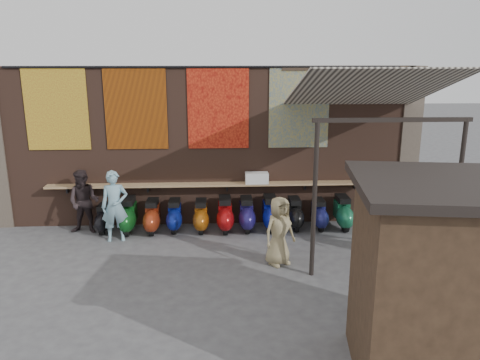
{
  "coord_description": "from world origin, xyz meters",
  "views": [
    {
      "loc": [
        0.24,
        -9.06,
        4.18
      ],
      "look_at": [
        0.77,
        1.2,
        1.5
      ],
      "focal_mm": 35.0,
      "sensor_mm": 36.0,
      "label": 1
    }
  ],
  "objects_px": {
    "scooter_stool_7": "(270,213)",
    "scooter_stool_2": "(152,217)",
    "scooter_stool_1": "(128,216)",
    "scooter_stool_10": "(343,213)",
    "scooter_stool_4": "(201,216)",
    "scooter_stool_9": "(319,214)",
    "market_stall": "(456,288)",
    "scooter_stool_6": "(247,214)",
    "shelf_box": "(257,178)",
    "scooter_stool_8": "(295,214)",
    "scooter_stool_0": "(104,218)",
    "shopper_navy": "(415,221)",
    "shopper_grey": "(444,221)",
    "scooter_stool_5": "(225,215)",
    "scooter_stool_3": "(175,216)",
    "diner_right": "(84,202)",
    "diner_left": "(115,206)",
    "shopper_tan": "(279,231)"
  },
  "relations": [
    {
      "from": "diner_left",
      "to": "shopper_navy",
      "type": "height_order",
      "value": "shopper_navy"
    },
    {
      "from": "scooter_stool_0",
      "to": "scooter_stool_6",
      "type": "relative_size",
      "value": 0.84
    },
    {
      "from": "scooter_stool_5",
      "to": "diner_right",
      "type": "bearing_deg",
      "value": 179.31
    },
    {
      "from": "shelf_box",
      "to": "scooter_stool_0",
      "type": "height_order",
      "value": "shelf_box"
    },
    {
      "from": "scooter_stool_7",
      "to": "scooter_stool_2",
      "type": "bearing_deg",
      "value": -179.68
    },
    {
      "from": "scooter_stool_8",
      "to": "scooter_stool_9",
      "type": "height_order",
      "value": "scooter_stool_8"
    },
    {
      "from": "scooter_stool_2",
      "to": "scooter_stool_9",
      "type": "distance_m",
      "value": 4.17
    },
    {
      "from": "scooter_stool_7",
      "to": "scooter_stool_9",
      "type": "height_order",
      "value": "scooter_stool_7"
    },
    {
      "from": "shopper_navy",
      "to": "shopper_grey",
      "type": "xyz_separation_m",
      "value": [
        0.5,
        -0.25,
        0.08
      ]
    },
    {
      "from": "scooter_stool_9",
      "to": "scooter_stool_10",
      "type": "distance_m",
      "value": 0.6
    },
    {
      "from": "scooter_stool_5",
      "to": "scooter_stool_10",
      "type": "relative_size",
      "value": 1.02
    },
    {
      "from": "market_stall",
      "to": "scooter_stool_7",
      "type": "bearing_deg",
      "value": 115.05
    },
    {
      "from": "shelf_box",
      "to": "shopper_tan",
      "type": "height_order",
      "value": "shopper_tan"
    },
    {
      "from": "scooter_stool_6",
      "to": "scooter_stool_7",
      "type": "xyz_separation_m",
      "value": [
        0.6,
        -0.01,
        0.01
      ]
    },
    {
      "from": "scooter_stool_6",
      "to": "diner_right",
      "type": "relative_size",
      "value": 0.54
    },
    {
      "from": "scooter_stool_10",
      "to": "scooter_stool_4",
      "type": "bearing_deg",
      "value": -179.97
    },
    {
      "from": "scooter_stool_8",
      "to": "diner_right",
      "type": "relative_size",
      "value": 0.51
    },
    {
      "from": "market_stall",
      "to": "scooter_stool_8",
      "type": "bearing_deg",
      "value": 109.09
    },
    {
      "from": "scooter_stool_5",
      "to": "diner_left",
      "type": "height_order",
      "value": "diner_left"
    },
    {
      "from": "scooter_stool_7",
      "to": "shopper_grey",
      "type": "height_order",
      "value": "shopper_grey"
    },
    {
      "from": "scooter_stool_3",
      "to": "scooter_stool_10",
      "type": "xyz_separation_m",
      "value": [
        4.22,
        -0.05,
        0.03
      ]
    },
    {
      "from": "scooter_stool_9",
      "to": "shopper_navy",
      "type": "xyz_separation_m",
      "value": [
        1.59,
        -1.96,
        0.48
      ]
    },
    {
      "from": "scooter_stool_3",
      "to": "scooter_stool_10",
      "type": "distance_m",
      "value": 4.23
    },
    {
      "from": "scooter_stool_8",
      "to": "diner_right",
      "type": "bearing_deg",
      "value": -179.59
    },
    {
      "from": "scooter_stool_7",
      "to": "diner_right",
      "type": "distance_m",
      "value": 4.58
    },
    {
      "from": "shopper_navy",
      "to": "scooter_stool_8",
      "type": "bearing_deg",
      "value": -62.14
    },
    {
      "from": "diner_left",
      "to": "market_stall",
      "type": "distance_m",
      "value": 7.54
    },
    {
      "from": "scooter_stool_1",
      "to": "scooter_stool_7",
      "type": "xyz_separation_m",
      "value": [
        3.52,
        -0.01,
        -0.0
      ]
    },
    {
      "from": "scooter_stool_7",
      "to": "shopper_tan",
      "type": "bearing_deg",
      "value": -91.58
    },
    {
      "from": "market_stall",
      "to": "scooter_stool_0",
      "type": "bearing_deg",
      "value": 143.66
    },
    {
      "from": "scooter_stool_5",
      "to": "market_stall",
      "type": "bearing_deg",
      "value": -63.37
    },
    {
      "from": "scooter_stool_8",
      "to": "shopper_navy",
      "type": "xyz_separation_m",
      "value": [
        2.2,
        -1.99,
        0.47
      ]
    },
    {
      "from": "scooter_stool_4",
      "to": "scooter_stool_8",
      "type": "height_order",
      "value": "scooter_stool_8"
    },
    {
      "from": "scooter_stool_4",
      "to": "market_stall",
      "type": "distance_m",
      "value": 6.75
    },
    {
      "from": "scooter_stool_1",
      "to": "scooter_stool_10",
      "type": "bearing_deg",
      "value": -0.09
    },
    {
      "from": "shelf_box",
      "to": "scooter_stool_7",
      "type": "xyz_separation_m",
      "value": [
        0.32,
        -0.32,
        -0.84
      ]
    },
    {
      "from": "scooter_stool_0",
      "to": "shopper_navy",
      "type": "height_order",
      "value": "shopper_navy"
    },
    {
      "from": "scooter_stool_6",
      "to": "diner_left",
      "type": "height_order",
      "value": "diner_left"
    },
    {
      "from": "scooter_stool_4",
      "to": "scooter_stool_9",
      "type": "bearing_deg",
      "value": 0.45
    },
    {
      "from": "scooter_stool_9",
      "to": "market_stall",
      "type": "xyz_separation_m",
      "value": [
        0.49,
        -5.75,
        0.94
      ]
    },
    {
      "from": "shelf_box",
      "to": "scooter_stool_6",
      "type": "height_order",
      "value": "shelf_box"
    },
    {
      "from": "shelf_box",
      "to": "scooter_stool_8",
      "type": "relative_size",
      "value": 0.71
    },
    {
      "from": "shopper_navy",
      "to": "scooter_stool_7",
      "type": "bearing_deg",
      "value": -54.47
    },
    {
      "from": "scooter_stool_2",
      "to": "scooter_stool_9",
      "type": "height_order",
      "value": "scooter_stool_2"
    },
    {
      "from": "scooter_stool_7",
      "to": "shopper_grey",
      "type": "bearing_deg",
      "value": -33.28
    },
    {
      "from": "shelf_box",
      "to": "diner_right",
      "type": "xyz_separation_m",
      "value": [
        -4.24,
        -0.3,
        -0.47
      ]
    },
    {
      "from": "scooter_stool_6",
      "to": "scooter_stool_2",
      "type": "bearing_deg",
      "value": -179.35
    },
    {
      "from": "scooter_stool_9",
      "to": "diner_right",
      "type": "relative_size",
      "value": 0.49
    },
    {
      "from": "diner_right",
      "to": "scooter_stool_0",
      "type": "bearing_deg",
      "value": 11.88
    },
    {
      "from": "scooter_stool_0",
      "to": "scooter_stool_8",
      "type": "relative_size",
      "value": 0.89
    }
  ]
}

